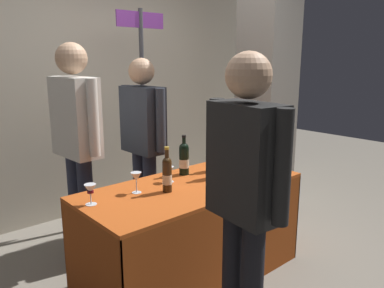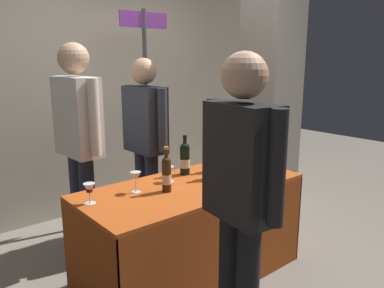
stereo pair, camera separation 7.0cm
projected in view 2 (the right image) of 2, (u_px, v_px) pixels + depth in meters
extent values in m
plane|color=gray|center=(192.00, 275.00, 2.93)|extent=(12.00, 12.00, 0.00)
cube|color=#B2A893|center=(81.00, 63.00, 3.91)|extent=(6.26, 0.12, 3.18)
cube|color=gray|center=(272.00, 67.00, 3.96)|extent=(0.48, 0.48, 3.10)
cube|color=#B74C19|center=(192.00, 186.00, 2.77)|extent=(1.66, 0.75, 0.02)
cube|color=#963E14|center=(227.00, 251.00, 2.57)|extent=(1.66, 0.01, 0.71)
cube|color=#963E14|center=(163.00, 217.00, 3.13)|extent=(1.66, 0.01, 0.71)
cube|color=#963E14|center=(89.00, 271.00, 2.33)|extent=(0.01, 0.75, 0.71)
cube|color=#963E14|center=(263.00, 206.00, 3.37)|extent=(0.01, 0.75, 0.71)
cylinder|color=#192333|center=(237.00, 170.00, 2.77)|extent=(0.07, 0.07, 0.20)
sphere|color=#192333|center=(238.00, 156.00, 2.75)|extent=(0.07, 0.07, 0.07)
cylinder|color=#192333|center=(238.00, 151.00, 2.74)|extent=(0.03, 0.03, 0.08)
cylinder|color=#B7932D|center=(238.00, 144.00, 2.73)|extent=(0.03, 0.03, 0.02)
cylinder|color=beige|center=(237.00, 172.00, 2.77)|extent=(0.07, 0.07, 0.07)
cylinder|color=black|center=(219.00, 163.00, 2.89)|extent=(0.08, 0.08, 0.23)
sphere|color=black|center=(220.00, 148.00, 2.87)|extent=(0.08, 0.08, 0.08)
cylinder|color=black|center=(220.00, 142.00, 2.86)|extent=(0.03, 0.03, 0.08)
cylinder|color=black|center=(220.00, 136.00, 2.85)|extent=(0.04, 0.04, 0.02)
cylinder|color=beige|center=(219.00, 165.00, 2.90)|extent=(0.08, 0.08, 0.08)
cylinder|color=#38230F|center=(167.00, 177.00, 2.59)|extent=(0.06, 0.06, 0.21)
sphere|color=#38230F|center=(166.00, 162.00, 2.57)|extent=(0.06, 0.06, 0.06)
cylinder|color=#38230F|center=(166.00, 156.00, 2.56)|extent=(0.03, 0.03, 0.09)
cylinder|color=#B7932D|center=(166.00, 148.00, 2.55)|extent=(0.03, 0.03, 0.02)
cylinder|color=beige|center=(167.00, 179.00, 2.60)|extent=(0.07, 0.07, 0.07)
cylinder|color=#192333|center=(220.00, 157.00, 3.08)|extent=(0.08, 0.08, 0.23)
sphere|color=#192333|center=(220.00, 143.00, 3.06)|extent=(0.07, 0.07, 0.07)
cylinder|color=#192333|center=(220.00, 138.00, 3.05)|extent=(0.03, 0.03, 0.08)
cylinder|color=black|center=(220.00, 132.00, 3.04)|extent=(0.03, 0.03, 0.02)
cylinder|color=beige|center=(220.00, 159.00, 3.09)|extent=(0.08, 0.08, 0.07)
cylinder|color=black|center=(254.00, 163.00, 2.90)|extent=(0.07, 0.07, 0.23)
sphere|color=black|center=(254.00, 149.00, 2.87)|extent=(0.07, 0.07, 0.07)
cylinder|color=black|center=(255.00, 144.00, 2.87)|extent=(0.03, 0.03, 0.08)
cylinder|color=#B7932D|center=(255.00, 137.00, 2.86)|extent=(0.03, 0.03, 0.02)
cylinder|color=beige|center=(254.00, 165.00, 2.90)|extent=(0.07, 0.07, 0.07)
cylinder|color=black|center=(185.00, 161.00, 2.98)|extent=(0.08, 0.08, 0.22)
sphere|color=black|center=(185.00, 148.00, 2.95)|extent=(0.08, 0.08, 0.08)
cylinder|color=black|center=(185.00, 143.00, 2.95)|extent=(0.03, 0.03, 0.08)
cylinder|color=black|center=(185.00, 136.00, 2.93)|extent=(0.03, 0.03, 0.02)
cylinder|color=beige|center=(185.00, 163.00, 2.98)|extent=(0.08, 0.08, 0.07)
cylinder|color=#192333|center=(240.00, 157.00, 3.06)|extent=(0.08, 0.08, 0.23)
sphere|color=#192333|center=(241.00, 143.00, 3.04)|extent=(0.07, 0.07, 0.07)
cylinder|color=#192333|center=(241.00, 139.00, 3.03)|extent=(0.03, 0.03, 0.07)
cylinder|color=black|center=(241.00, 133.00, 3.02)|extent=(0.03, 0.03, 0.02)
cylinder|color=beige|center=(240.00, 160.00, 3.07)|extent=(0.08, 0.08, 0.07)
cylinder|color=silver|center=(169.00, 181.00, 2.82)|extent=(0.07, 0.07, 0.00)
cylinder|color=silver|center=(169.00, 178.00, 2.81)|extent=(0.01, 0.01, 0.06)
cone|color=silver|center=(169.00, 170.00, 2.80)|extent=(0.07, 0.07, 0.06)
cylinder|color=silver|center=(90.00, 203.00, 2.40)|extent=(0.07, 0.07, 0.00)
cylinder|color=silver|center=(90.00, 198.00, 2.39)|extent=(0.01, 0.01, 0.07)
cone|color=silver|center=(89.00, 188.00, 2.37)|extent=(0.07, 0.07, 0.06)
cylinder|color=#590C19|center=(89.00, 191.00, 2.38)|extent=(0.04, 0.04, 0.02)
cylinder|color=silver|center=(136.00, 192.00, 2.60)|extent=(0.07, 0.07, 0.00)
cylinder|color=silver|center=(136.00, 186.00, 2.59)|extent=(0.01, 0.01, 0.08)
cone|color=silver|center=(136.00, 176.00, 2.57)|extent=(0.07, 0.07, 0.06)
cube|color=silver|center=(263.00, 163.00, 3.09)|extent=(0.14, 0.08, 0.12)
cylinder|color=#2D3347|center=(142.00, 192.00, 3.56)|extent=(0.12, 0.12, 0.82)
cylinder|color=#2D3347|center=(152.00, 197.00, 3.44)|extent=(0.12, 0.12, 0.82)
cube|color=#2D333D|center=(145.00, 120.00, 3.35)|extent=(0.22, 0.42, 0.58)
sphere|color=tan|center=(144.00, 71.00, 3.25)|extent=(0.22, 0.22, 0.22)
cylinder|color=#2D333D|center=(129.00, 114.00, 3.53)|extent=(0.08, 0.08, 0.53)
cylinder|color=#2D333D|center=(162.00, 120.00, 3.15)|extent=(0.08, 0.08, 0.53)
cylinder|color=#2D3347|center=(78.00, 203.00, 3.22)|extent=(0.12, 0.12, 0.88)
cylinder|color=#2D3347|center=(89.00, 209.00, 3.09)|extent=(0.12, 0.12, 0.88)
cube|color=beige|center=(77.00, 117.00, 2.99)|extent=(0.23, 0.46, 0.62)
sphere|color=tan|center=(73.00, 58.00, 2.89)|extent=(0.24, 0.24, 0.24)
cylinder|color=beige|center=(62.00, 110.00, 3.18)|extent=(0.08, 0.08, 0.57)
cylinder|color=beige|center=(94.00, 117.00, 2.79)|extent=(0.08, 0.08, 0.57)
cylinder|color=black|center=(229.00, 282.00, 2.12)|extent=(0.12, 0.12, 0.83)
cube|color=black|center=(242.00, 162.00, 1.90)|extent=(0.26, 0.41, 0.59)
sphere|color=tan|center=(244.00, 75.00, 1.80)|extent=(0.23, 0.23, 0.23)
cylinder|color=black|center=(277.00, 169.00, 1.70)|extent=(0.08, 0.08, 0.54)
cylinder|color=black|center=(213.00, 148.00, 2.09)|extent=(0.08, 0.08, 0.54)
cylinder|color=#47474C|center=(147.00, 117.00, 3.85)|extent=(0.04, 0.04, 2.10)
cube|color=#7A3393|center=(144.00, 20.00, 3.64)|extent=(0.53, 0.02, 0.15)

